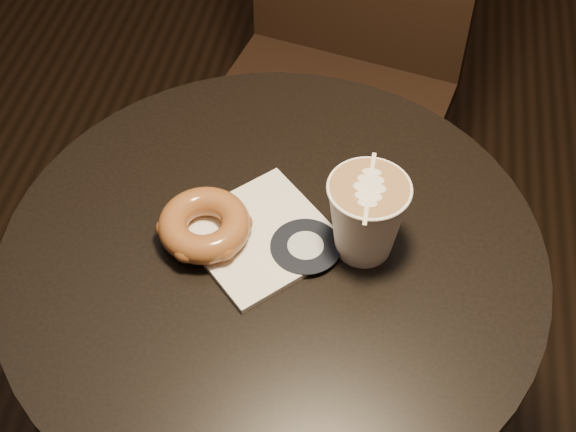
{
  "coord_description": "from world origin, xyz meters",
  "views": [
    {
      "loc": [
        0.12,
        -0.61,
        1.56
      ],
      "look_at": [
        0.01,
        0.03,
        0.79
      ],
      "focal_mm": 50.0,
      "sensor_mm": 36.0,
      "label": 1
    }
  ],
  "objects_px": {
    "cafe_table": "(275,333)",
    "latte_cup": "(366,218)",
    "chair": "(343,39)",
    "doughnut": "(204,225)",
    "pastry_bag": "(261,236)"
  },
  "relations": [
    {
      "from": "chair",
      "to": "pastry_bag",
      "type": "height_order",
      "value": "chair"
    },
    {
      "from": "chair",
      "to": "latte_cup",
      "type": "xyz_separation_m",
      "value": [
        0.09,
        -0.59,
        0.19
      ]
    },
    {
      "from": "cafe_table",
      "to": "doughnut",
      "type": "xyz_separation_m",
      "value": [
        -0.09,
        0.0,
        0.23
      ]
    },
    {
      "from": "cafe_table",
      "to": "latte_cup",
      "type": "distance_m",
      "value": 0.28
    },
    {
      "from": "doughnut",
      "to": "chair",
      "type": "bearing_deg",
      "value": 79.92
    },
    {
      "from": "cafe_table",
      "to": "chair",
      "type": "height_order",
      "value": "chair"
    },
    {
      "from": "cafe_table",
      "to": "doughnut",
      "type": "bearing_deg",
      "value": 177.04
    },
    {
      "from": "cafe_table",
      "to": "latte_cup",
      "type": "xyz_separation_m",
      "value": [
        0.11,
        0.02,
        0.26
      ]
    },
    {
      "from": "cafe_table",
      "to": "chair",
      "type": "relative_size",
      "value": 0.68
    },
    {
      "from": "cafe_table",
      "to": "pastry_bag",
      "type": "xyz_separation_m",
      "value": [
        -0.02,
        0.02,
        0.2
      ]
    },
    {
      "from": "chair",
      "to": "latte_cup",
      "type": "relative_size",
      "value": 9.78
    },
    {
      "from": "pastry_bag",
      "to": "chair",
      "type": "bearing_deg",
      "value": 41.29
    },
    {
      "from": "chair",
      "to": "doughnut",
      "type": "xyz_separation_m",
      "value": [
        -0.11,
        -0.61,
        0.16
      ]
    },
    {
      "from": "chair",
      "to": "pastry_bag",
      "type": "xyz_separation_m",
      "value": [
        -0.04,
        -0.6,
        0.14
      ]
    },
    {
      "from": "chair",
      "to": "pastry_bag",
      "type": "bearing_deg",
      "value": -81.5
    }
  ]
}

